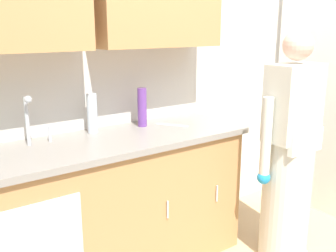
# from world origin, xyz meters

# --- Properties ---
(kitchen_wall_with_uppers) EXTENTS (4.80, 0.44, 2.70)m
(kitchen_wall_with_uppers) POSITION_xyz_m (-0.14, 0.99, 1.48)
(kitchen_wall_with_uppers) COLOR beige
(kitchen_wall_with_uppers) RESTS_ON ground
(closet_door_panel) EXTENTS (0.04, 1.10, 2.10)m
(closet_door_panel) POSITION_xyz_m (1.45, 0.40, 1.05)
(closet_door_panel) COLOR silver
(closet_door_panel) RESTS_ON ground
(counter_cabinet) EXTENTS (1.90, 0.62, 0.90)m
(counter_cabinet) POSITION_xyz_m (-0.55, 0.70, 0.45)
(counter_cabinet) COLOR #B27F4C
(counter_cabinet) RESTS_ON ground
(countertop) EXTENTS (1.96, 0.66, 0.04)m
(countertop) POSITION_xyz_m (-0.55, 0.70, 0.92)
(countertop) COLOR gray
(countertop) RESTS_ON counter_cabinet
(sink) EXTENTS (0.50, 0.36, 0.35)m
(sink) POSITION_xyz_m (-0.93, 0.71, 0.93)
(sink) COLOR #B7BABF
(sink) RESTS_ON counter_cabinet
(person_at_sink) EXTENTS (0.55, 0.34, 1.62)m
(person_at_sink) POSITION_xyz_m (0.59, 0.12, 0.69)
(person_at_sink) COLOR white
(person_at_sink) RESTS_ON ground
(bottle_cleaner_spray) EXTENTS (0.07, 0.07, 0.28)m
(bottle_cleaner_spray) POSITION_xyz_m (-0.16, 0.85, 1.08)
(bottle_cleaner_spray) COLOR #66388C
(bottle_cleaner_spray) RESTS_ON countertop
(bottle_soap) EXTENTS (0.07, 0.07, 0.27)m
(bottle_soap) POSITION_xyz_m (-0.53, 0.89, 1.07)
(bottle_soap) COLOR silver
(bottle_soap) RESTS_ON countertop
(knife_on_counter) EXTENTS (0.15, 0.21, 0.01)m
(knife_on_counter) POSITION_xyz_m (0.02, 0.74, 0.94)
(knife_on_counter) COLOR silver
(knife_on_counter) RESTS_ON countertop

